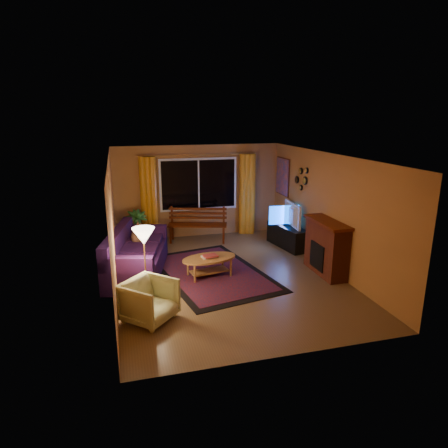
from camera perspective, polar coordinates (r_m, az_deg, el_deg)
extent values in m
cube|color=brown|center=(8.49, 0.53, -7.44)|extent=(4.50, 6.00, 0.02)
cube|color=white|center=(7.85, 0.57, 9.74)|extent=(4.50, 6.00, 0.02)
cube|color=#B67439|center=(10.94, -3.69, 4.69)|extent=(4.50, 0.02, 2.50)
cube|color=#B67439|center=(7.80, -15.65, -0.31)|extent=(0.02, 6.00, 2.50)
cube|color=#B67439|center=(8.94, 14.66, 1.74)|extent=(0.02, 6.00, 2.50)
cube|color=black|center=(10.84, -3.64, 5.66)|extent=(2.00, 0.02, 1.30)
cylinder|color=#BF8C3F|center=(10.69, -3.66, 9.85)|extent=(3.20, 0.03, 0.03)
cylinder|color=orange|center=(10.66, -10.68, 3.45)|extent=(0.36, 0.36, 2.24)
cylinder|color=orange|center=(11.18, 3.27, 4.25)|extent=(0.36, 0.36, 2.24)
cube|color=#4B1704|center=(10.62, -3.80, -1.32)|extent=(1.61, 0.86, 0.46)
imported|color=#235B1E|center=(10.25, -12.37, -0.78)|extent=(0.64, 0.64, 0.98)
cube|color=#210B30|center=(8.64, -12.31, -3.95)|extent=(1.52, 2.51, 0.95)
imported|color=#C1C990|center=(6.73, -10.65, -10.47)|extent=(1.02, 1.02, 0.77)
cylinder|color=#BF8C3F|center=(7.29, -11.18, -5.84)|extent=(0.24, 0.24, 1.37)
cube|color=maroon|center=(8.61, -1.78, -6.94)|extent=(2.57, 3.48, 0.02)
cylinder|color=#AD7338|center=(8.38, -2.12, -6.14)|extent=(1.33, 1.33, 0.42)
cube|color=black|center=(10.31, 9.07, -1.75)|extent=(0.66, 1.38, 0.55)
imported|color=black|center=(10.15, 9.21, 1.34)|extent=(0.21, 1.04, 0.60)
cube|color=maroon|center=(8.69, 14.42, -3.43)|extent=(0.40, 1.20, 1.10)
cube|color=#E25B2E|center=(11.00, 8.36, 6.73)|extent=(0.04, 0.76, 0.96)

